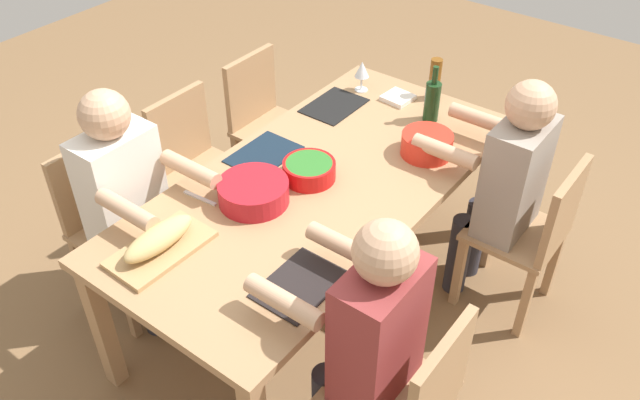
# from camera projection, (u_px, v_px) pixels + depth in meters

# --- Properties ---
(ground_plane) EXTENTS (8.00, 8.00, 0.00)m
(ground_plane) POSITION_uv_depth(u_px,v_px,m) (320.00, 297.00, 3.32)
(ground_plane) COLOR brown
(dining_table) EXTENTS (2.00, 0.97, 0.74)m
(dining_table) POSITION_uv_depth(u_px,v_px,m) (320.00, 194.00, 2.91)
(dining_table) COLOR #A87F56
(dining_table) RESTS_ON ground_plane
(chair_near_right) EXTENTS (0.40, 0.40, 0.85)m
(chair_near_right) POSITION_uv_depth(u_px,v_px,m) (112.00, 218.00, 3.06)
(chair_near_right) COLOR #A87F56
(chair_near_right) RESTS_ON ground_plane
(diner_near_right) EXTENTS (0.41, 0.53, 1.20)m
(diner_near_right) POSITION_uv_depth(u_px,v_px,m) (129.00, 197.00, 2.84)
(diner_near_right) COLOR #2D2D38
(diner_near_right) RESTS_ON ground_plane
(chair_far_left) EXTENTS (0.40, 0.40, 0.85)m
(chair_far_left) POSITION_uv_depth(u_px,v_px,m) (534.00, 232.00, 2.99)
(chair_far_left) COLOR #A87F56
(chair_far_left) RESTS_ON ground_plane
(diner_far_left) EXTENTS (0.41, 0.53, 1.20)m
(diner_far_left) POSITION_uv_depth(u_px,v_px,m) (504.00, 179.00, 2.94)
(diner_far_left) COLOR #2D2D38
(diner_far_left) RESTS_ON ground_plane
(chair_near_left) EXTENTS (0.40, 0.40, 0.85)m
(chair_near_left) POSITION_uv_depth(u_px,v_px,m) (266.00, 119.00, 3.75)
(chair_near_left) COLOR #A87F56
(chair_near_left) RESTS_ON ground_plane
(chair_far_right) EXTENTS (0.40, 0.40, 0.85)m
(chair_far_right) POSITION_uv_depth(u_px,v_px,m) (409.00, 396.00, 2.30)
(chair_far_right) COLOR #A87F56
(chair_far_right) RESTS_ON ground_plane
(diner_far_right) EXTENTS (0.41, 0.53, 1.20)m
(diner_far_right) POSITION_uv_depth(u_px,v_px,m) (368.00, 332.00, 2.25)
(diner_far_right) COLOR #2D2D38
(diner_far_right) RESTS_ON ground_plane
(chair_near_center) EXTENTS (0.40, 0.40, 0.85)m
(chair_near_center) POSITION_uv_depth(u_px,v_px,m) (196.00, 164.00, 3.40)
(chair_near_center) COLOR #A87F56
(chair_near_center) RESTS_ON ground_plane
(serving_bowl_salad) EXTENTS (0.24, 0.24, 0.10)m
(serving_bowl_salad) POSITION_uv_depth(u_px,v_px,m) (427.00, 143.00, 2.99)
(serving_bowl_salad) COLOR red
(serving_bowl_salad) RESTS_ON dining_table
(serving_bowl_pasta) EXTENTS (0.30, 0.30, 0.10)m
(serving_bowl_pasta) POSITION_uv_depth(u_px,v_px,m) (253.00, 191.00, 2.71)
(serving_bowl_pasta) COLOR #B21923
(serving_bowl_pasta) RESTS_ON dining_table
(serving_bowl_greens) EXTENTS (0.23, 0.23, 0.08)m
(serving_bowl_greens) POSITION_uv_depth(u_px,v_px,m) (309.00, 169.00, 2.85)
(serving_bowl_greens) COLOR red
(serving_bowl_greens) RESTS_ON dining_table
(cutting_board) EXTENTS (0.40, 0.23, 0.02)m
(cutting_board) POSITION_uv_depth(u_px,v_px,m) (161.00, 249.00, 2.50)
(cutting_board) COLOR tan
(cutting_board) RESTS_ON dining_table
(bread_loaf) EXTENTS (0.32, 0.12, 0.09)m
(bread_loaf) POSITION_uv_depth(u_px,v_px,m) (159.00, 238.00, 2.47)
(bread_loaf) COLOR tan
(bread_loaf) RESTS_ON cutting_board
(wine_bottle) EXTENTS (0.08, 0.08, 0.29)m
(wine_bottle) POSITION_uv_depth(u_px,v_px,m) (432.00, 101.00, 3.19)
(wine_bottle) COLOR #193819
(wine_bottle) RESTS_ON dining_table
(beer_bottle) EXTENTS (0.06, 0.06, 0.22)m
(beer_bottle) POSITION_uv_depth(u_px,v_px,m) (435.00, 79.00, 3.36)
(beer_bottle) COLOR brown
(beer_bottle) RESTS_ON dining_table
(wine_glass) EXTENTS (0.08, 0.08, 0.17)m
(wine_glass) POSITION_uv_depth(u_px,v_px,m) (362.00, 71.00, 3.42)
(wine_glass) COLOR silver
(wine_glass) RESTS_ON dining_table
(fork_near_right) EXTENTS (0.03, 0.17, 0.01)m
(fork_near_right) POSITION_uv_depth(u_px,v_px,m) (200.00, 198.00, 2.76)
(fork_near_right) COLOR silver
(fork_near_right) RESTS_ON dining_table
(placemat_near_left) EXTENTS (0.32, 0.23, 0.01)m
(placemat_near_left) POSITION_uv_depth(u_px,v_px,m) (334.00, 106.00, 3.36)
(placemat_near_left) COLOR black
(placemat_near_left) RESTS_ON dining_table
(placemat_far_right) EXTENTS (0.32, 0.23, 0.01)m
(placemat_far_right) POSITION_uv_depth(u_px,v_px,m) (300.00, 285.00, 2.36)
(placemat_far_right) COLOR black
(placemat_far_right) RESTS_ON dining_table
(placemat_near_center) EXTENTS (0.32, 0.23, 0.01)m
(placemat_near_center) POSITION_uv_depth(u_px,v_px,m) (264.00, 154.00, 3.01)
(placemat_near_center) COLOR #142333
(placemat_near_center) RESTS_ON dining_table
(napkin_stack) EXTENTS (0.15, 0.15, 0.02)m
(napkin_stack) POSITION_uv_depth(u_px,v_px,m) (398.00, 98.00, 3.40)
(napkin_stack) COLOR white
(napkin_stack) RESTS_ON dining_table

